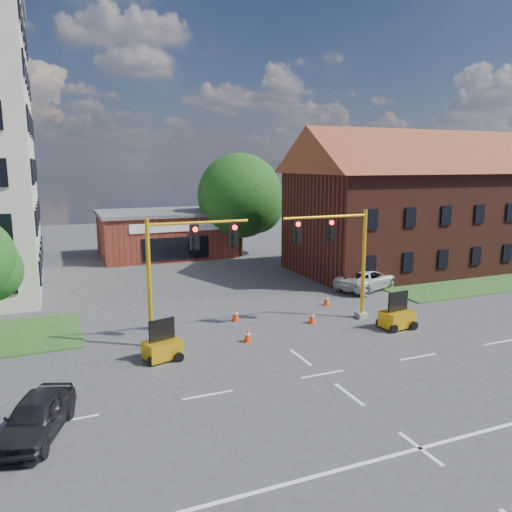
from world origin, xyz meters
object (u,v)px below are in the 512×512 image
trailer_west (162,348)px  sedan_dark (36,417)px  trailer_east (397,317)px  pickup_white (367,279)px  signal_mast_west (183,264)px  signal_mast_east (339,252)px

trailer_west → sedan_dark: (-5.11, -4.84, 0.11)m
trailer_east → sedan_dark: (-17.64, -4.40, 0.08)m
trailer_east → pickup_white: trailer_east is taller
signal_mast_west → trailer_west: size_ratio=3.41×
trailer_east → sedan_dark: bearing=-172.9°
sedan_dark → signal_mast_east: bearing=43.8°
signal_mast_east → pickup_white: signal_mast_east is taller
signal_mast_west → trailer_west: (-1.50, -1.84, -3.35)m
signal_mast_east → trailer_west: size_ratio=3.41×
trailer_west → pickup_white: (15.97, 7.31, 0.16)m
trailer_west → sedan_dark: bearing=-152.5°
signal_mast_west → pickup_white: 15.79m
signal_mast_west → pickup_white: bearing=20.7°
signal_mast_east → trailer_east: bearing=-44.5°
signal_mast_east → trailer_west: signal_mast_east is taller
trailer_west → pickup_white: 17.56m
signal_mast_west → signal_mast_east: 8.71m
signal_mast_east → pickup_white: bearing=43.5°
signal_mast_east → signal_mast_west: bearing=180.0°
signal_mast_east → trailer_east: signal_mast_east is taller
trailer_west → signal_mast_east: bearing=-5.7°
trailer_west → sedan_dark: size_ratio=0.46×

